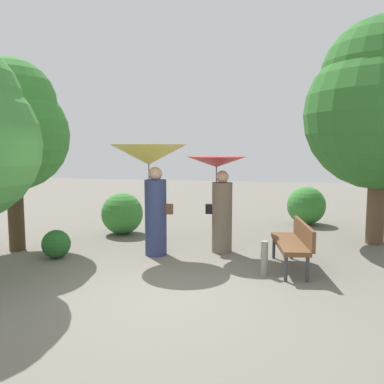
{
  "coord_description": "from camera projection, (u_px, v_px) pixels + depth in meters",
  "views": [
    {
      "loc": [
        1.7,
        -5.37,
        2.13
      ],
      "look_at": [
        0.0,
        2.55,
        1.22
      ],
      "focal_mm": 37.01,
      "sensor_mm": 36.0,
      "label": 1
    }
  ],
  "objects": [
    {
      "name": "ground_plane",
      "position": [
        156.0,
        293.0,
        5.81
      ],
      "size": [
        40.0,
        40.0,
        0.0
      ],
      "primitive_type": "plane",
      "color": "#6B665B"
    },
    {
      "name": "person_left",
      "position": [
        151.0,
        170.0,
        7.76
      ],
      "size": [
        1.49,
        1.49,
        2.2
      ],
      "rotation": [
        0.0,
        0.0,
        1.6
      ],
      "color": "navy",
      "rests_on": "ground"
    },
    {
      "name": "person_right",
      "position": [
        219.0,
        186.0,
        8.0
      ],
      "size": [
        1.21,
        1.21,
        1.96
      ],
      "rotation": [
        0.0,
        0.0,
        1.6
      ],
      "color": "#6B5B4C",
      "rests_on": "ground"
    },
    {
      "name": "park_bench",
      "position": [
        294.0,
        241.0,
        6.92
      ],
      "size": [
        0.71,
        1.56,
        0.83
      ],
      "rotation": [
        0.0,
        0.0,
        -1.42
      ],
      "color": "#38383D",
      "rests_on": "ground"
    },
    {
      "name": "tree_near_right",
      "position": [
        381.0,
        103.0,
        8.52
      ],
      "size": [
        3.25,
        3.25,
        4.91
      ],
      "color": "brown",
      "rests_on": "ground"
    },
    {
      "name": "tree_mid_left",
      "position": [
        12.0,
        125.0,
        8.01
      ],
      "size": [
        2.27,
        2.27,
        3.93
      ],
      "color": "#42301E",
      "rests_on": "ground"
    },
    {
      "name": "bush_path_left",
      "position": [
        56.0,
        244.0,
        7.66
      ],
      "size": [
        0.55,
        0.55,
        0.55
      ],
      "primitive_type": "sphere",
      "color": "#235B23",
      "rests_on": "ground"
    },
    {
      "name": "bush_path_right",
      "position": [
        306.0,
        206.0,
        11.02
      ],
      "size": [
        1.06,
        1.06,
        1.06
      ],
      "primitive_type": "sphere",
      "color": "#387F33",
      "rests_on": "ground"
    },
    {
      "name": "bush_behind_bench",
      "position": [
        122.0,
        213.0,
        9.79
      ],
      "size": [
        1.03,
        1.03,
        1.03
      ],
      "primitive_type": "sphere",
      "color": "#387F33",
      "rests_on": "ground"
    },
    {
      "name": "path_marker_post",
      "position": [
        264.0,
        258.0,
        6.64
      ],
      "size": [
        0.12,
        0.12,
        0.58
      ],
      "primitive_type": "cylinder",
      "color": "gray",
      "rests_on": "ground"
    }
  ]
}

